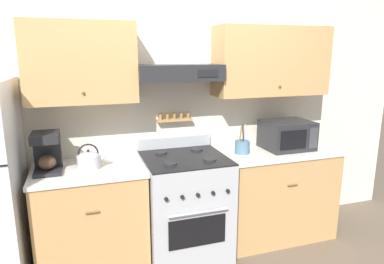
{
  "coord_description": "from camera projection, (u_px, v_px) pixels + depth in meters",
  "views": [
    {
      "loc": [
        -0.84,
        -2.47,
        1.81
      ],
      "look_at": [
        0.06,
        0.27,
        1.15
      ],
      "focal_mm": 32.0,
      "sensor_mm": 36.0,
      "label": 1
    }
  ],
  "objects": [
    {
      "name": "wall_back",
      "position": [
        179.0,
        97.0,
        3.23
      ],
      "size": [
        5.2,
        0.46,
        2.55
      ],
      "color": "beige",
      "rests_on": "ground_plane"
    },
    {
      "name": "counter_left",
      "position": [
        92.0,
        217.0,
        2.91
      ],
      "size": [
        0.9,
        0.66,
        0.9
      ],
      "color": "tan",
      "rests_on": "ground_plane"
    },
    {
      "name": "counter_right",
      "position": [
        272.0,
        192.0,
        3.45
      ],
      "size": [
        1.15,
        0.66,
        0.9
      ],
      "color": "tan",
      "rests_on": "ground_plane"
    },
    {
      "name": "stove_range",
      "position": [
        185.0,
        205.0,
        3.12
      ],
      "size": [
        0.72,
        0.74,
        1.03
      ],
      "color": "#ADAFB5",
      "rests_on": "ground_plane"
    },
    {
      "name": "tea_kettle",
      "position": [
        89.0,
        159.0,
        2.78
      ],
      "size": [
        0.24,
        0.19,
        0.21
      ],
      "color": "#B7B7BC",
      "rests_on": "counter_left"
    },
    {
      "name": "coffee_maker",
      "position": [
        47.0,
        152.0,
        2.69
      ],
      "size": [
        0.2,
        0.26,
        0.32
      ],
      "color": "black",
      "rests_on": "counter_left"
    },
    {
      "name": "microwave",
      "position": [
        287.0,
        135.0,
        3.35
      ],
      "size": [
        0.45,
        0.39,
        0.28
      ],
      "color": "#232326",
      "rests_on": "counter_right"
    },
    {
      "name": "utensil_crock",
      "position": [
        242.0,
        147.0,
        3.2
      ],
      "size": [
        0.14,
        0.14,
        0.28
      ],
      "color": "slate",
      "rests_on": "counter_right"
    }
  ]
}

